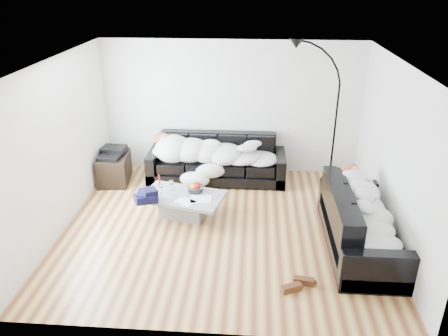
# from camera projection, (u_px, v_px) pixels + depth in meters

# --- Properties ---
(ground) EXTENTS (5.00, 5.00, 0.00)m
(ground) POSITION_uv_depth(u_px,v_px,m) (223.00, 227.00, 6.98)
(ground) COLOR brown
(ground) RESTS_ON ground
(wall_back) EXTENTS (5.00, 0.02, 2.60)m
(wall_back) POSITION_uv_depth(u_px,v_px,m) (231.00, 108.00, 8.49)
(wall_back) COLOR silver
(wall_back) RESTS_ON ground
(wall_left) EXTENTS (0.02, 4.50, 2.60)m
(wall_left) POSITION_uv_depth(u_px,v_px,m) (58.00, 147.00, 6.61)
(wall_left) COLOR silver
(wall_left) RESTS_ON ground
(wall_right) EXTENTS (0.02, 4.50, 2.60)m
(wall_right) POSITION_uv_depth(u_px,v_px,m) (396.00, 157.00, 6.27)
(wall_right) COLOR silver
(wall_right) RESTS_ON ground
(ceiling) EXTENTS (5.00, 5.00, 0.00)m
(ceiling) POSITION_uv_depth(u_px,v_px,m) (222.00, 63.00, 5.90)
(ceiling) COLOR white
(ceiling) RESTS_ON ground
(sofa_back) EXTENTS (2.63, 0.91, 0.86)m
(sofa_back) POSITION_uv_depth(u_px,v_px,m) (217.00, 159.00, 8.41)
(sofa_back) COLOR black
(sofa_back) RESTS_ON ground
(sofa_right) EXTENTS (0.94, 2.20, 0.89)m
(sofa_right) POSITION_uv_depth(u_px,v_px,m) (362.00, 220.00, 6.31)
(sofa_right) COLOR black
(sofa_right) RESTS_ON ground
(sleeper_back) EXTENTS (2.22, 0.77, 0.44)m
(sleeper_back) POSITION_uv_depth(u_px,v_px,m) (216.00, 150.00, 8.28)
(sleeper_back) COLOR silver
(sleeper_back) RESTS_ON sofa_back
(sleeper_right) EXTENTS (0.80, 1.89, 0.46)m
(sleeper_right) POSITION_uv_depth(u_px,v_px,m) (364.00, 208.00, 6.23)
(sleeper_right) COLOR silver
(sleeper_right) RESTS_ON sofa_right
(teal_cushion) EXTENTS (0.42, 0.38, 0.20)m
(teal_cushion) POSITION_uv_depth(u_px,v_px,m) (351.00, 182.00, 6.82)
(teal_cushion) COLOR #0B414F
(teal_cushion) RESTS_ON sofa_right
(coffee_table) EXTENTS (1.45, 1.04, 0.38)m
(coffee_table) POSITION_uv_depth(u_px,v_px,m) (183.00, 205.00, 7.23)
(coffee_table) COLOR #939699
(coffee_table) RESTS_ON ground
(fruit_bowl) EXTENTS (0.28, 0.28, 0.16)m
(fruit_bowl) POSITION_uv_depth(u_px,v_px,m) (195.00, 187.00, 7.25)
(fruit_bowl) COLOR white
(fruit_bowl) RESTS_ON coffee_table
(wine_glass_a) EXTENTS (0.09, 0.09, 0.19)m
(wine_glass_a) POSITION_uv_depth(u_px,v_px,m) (171.00, 186.00, 7.27)
(wine_glass_a) COLOR white
(wine_glass_a) RESTS_ON coffee_table
(wine_glass_b) EXTENTS (0.08, 0.08, 0.17)m
(wine_glass_b) POSITION_uv_depth(u_px,v_px,m) (161.00, 189.00, 7.18)
(wine_glass_b) COLOR white
(wine_glass_b) RESTS_ON coffee_table
(wine_glass_c) EXTENTS (0.07, 0.07, 0.16)m
(wine_glass_c) POSITION_uv_depth(u_px,v_px,m) (174.00, 191.00, 7.10)
(wine_glass_c) COLOR white
(wine_glass_c) RESTS_ON coffee_table
(candle_left) EXTENTS (0.05, 0.05, 0.22)m
(candle_left) POSITION_uv_depth(u_px,v_px,m) (159.00, 181.00, 7.39)
(candle_left) COLOR maroon
(candle_left) RESTS_ON coffee_table
(candle_right) EXTENTS (0.05, 0.05, 0.23)m
(candle_right) POSITION_uv_depth(u_px,v_px,m) (160.00, 181.00, 7.36)
(candle_right) COLOR maroon
(candle_right) RESTS_ON coffee_table
(newspaper_a) EXTENTS (0.36, 0.28, 0.01)m
(newspaper_a) POSITION_uv_depth(u_px,v_px,m) (201.00, 199.00, 7.02)
(newspaper_a) COLOR silver
(newspaper_a) RESTS_ON coffee_table
(newspaper_b) EXTENTS (0.37, 0.35, 0.01)m
(newspaper_b) POSITION_uv_depth(u_px,v_px,m) (186.00, 201.00, 6.95)
(newspaper_b) COLOR silver
(newspaper_b) RESTS_ON coffee_table
(navy_jacket) EXTENTS (0.44, 0.41, 0.18)m
(navy_jacket) POSITION_uv_depth(u_px,v_px,m) (147.00, 191.00, 6.91)
(navy_jacket) COLOR black
(navy_jacket) RESTS_ON coffee_table
(shoes) EXTENTS (0.51, 0.42, 0.10)m
(shoes) POSITION_uv_depth(u_px,v_px,m) (297.00, 284.00, 5.62)
(shoes) COLOR #472311
(shoes) RESTS_ON ground
(av_cabinet) EXTENTS (0.64, 0.85, 0.55)m
(av_cabinet) POSITION_uv_depth(u_px,v_px,m) (114.00, 168.00, 8.38)
(av_cabinet) COLOR black
(av_cabinet) RESTS_ON ground
(stereo) EXTENTS (0.46, 0.36, 0.13)m
(stereo) POSITION_uv_depth(u_px,v_px,m) (112.00, 152.00, 8.24)
(stereo) COLOR black
(stereo) RESTS_ON av_cabinet
(floor_lamp) EXTENTS (0.92, 0.54, 2.36)m
(floor_lamp) POSITION_uv_depth(u_px,v_px,m) (335.00, 123.00, 8.02)
(floor_lamp) COLOR black
(floor_lamp) RESTS_ON ground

